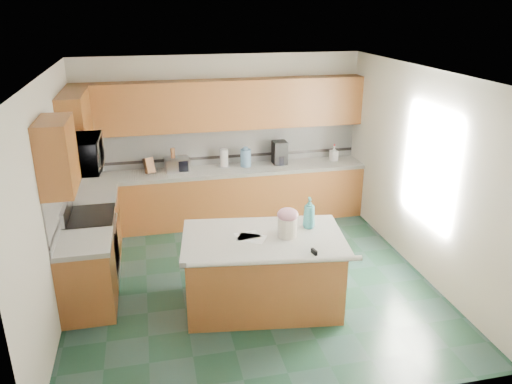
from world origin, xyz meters
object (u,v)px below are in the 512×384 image
object	(u,v)px
soap_bottle_island	(309,213)
knife_block	(149,166)
coffee_maker	(280,153)
island_base	(263,273)
treat_jar	(287,227)
toaster_oven	(177,165)
island_top	(263,239)

from	to	relation	value
soap_bottle_island	knife_block	distance (m)	3.09
knife_block	coffee_maker	world-z (taller)	coffee_maker
island_base	coffee_maker	distance (m)	2.88
island_base	treat_jar	bearing A→B (deg)	-3.11
soap_bottle_island	knife_block	size ratio (longest dim) A/B	1.55
soap_bottle_island	knife_block	bearing A→B (deg)	133.60
island_base	coffee_maker	bearing A→B (deg)	78.84
soap_bottle_island	coffee_maker	xyz separation A→B (m)	(0.31, 2.52, -0.00)
soap_bottle_island	knife_block	xyz separation A→B (m)	(-1.83, 2.49, -0.07)
coffee_maker	soap_bottle_island	bearing A→B (deg)	-97.13
toaster_oven	island_top	bearing A→B (deg)	-78.56
soap_bottle_island	toaster_oven	distance (m)	2.85
island_base	island_top	size ratio (longest dim) A/B	0.95
treat_jar	coffee_maker	bearing A→B (deg)	58.03
treat_jar	island_base	bearing A→B (deg)	150.36
toaster_oven	knife_block	bearing A→B (deg)	174.44
soap_bottle_island	coffee_maker	bearing A→B (deg)	90.27
soap_bottle_island	toaster_oven	world-z (taller)	soap_bottle_island
island_base	knife_block	xyz separation A→B (m)	(-1.24, 2.62, 0.61)
island_top	soap_bottle_island	xyz separation A→B (m)	(0.59, 0.13, 0.22)
island_base	island_top	xyz separation A→B (m)	(0.00, 0.00, 0.46)
knife_block	toaster_oven	size ratio (longest dim) A/B	0.66
island_top	treat_jar	bearing A→B (deg)	-3.11
island_top	soap_bottle_island	distance (m)	0.64
island_top	toaster_oven	distance (m)	2.74
island_top	soap_bottle_island	world-z (taller)	soap_bottle_island
soap_bottle_island	coffee_maker	world-z (taller)	same
island_top	treat_jar	xyz separation A→B (m)	(0.27, -0.05, 0.15)
island_top	treat_jar	distance (m)	0.32
island_base	toaster_oven	distance (m)	2.80
treat_jar	toaster_oven	distance (m)	2.88
soap_bottle_island	toaster_oven	bearing A→B (deg)	126.51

